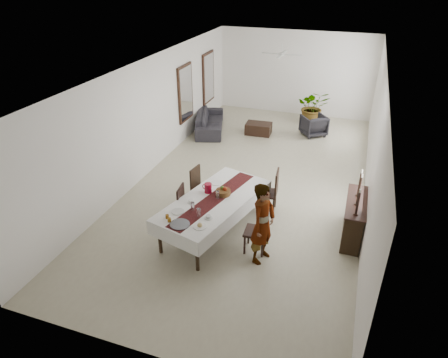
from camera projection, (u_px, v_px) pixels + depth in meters
floor at (252, 180)px, 11.25m from camera, size 6.00×12.00×0.00m
ceiling at (257, 65)px, 9.70m from camera, size 6.00×12.00×0.02m
wall_back at (295, 73)px, 15.44m from camera, size 6.00×0.02×3.20m
wall_front at (140, 278)px, 5.51m from camera, size 6.00×0.02×3.20m
wall_left at (153, 114)px, 11.33m from camera, size 0.02×12.00×3.20m
wall_right at (375, 142)px, 9.62m from camera, size 0.02×12.00×3.20m
dining_table_top at (214, 201)px, 8.77m from camera, size 1.77×2.87×0.06m
table_leg_fl at (160, 237)px, 8.29m from camera, size 0.10×0.10×0.78m
table_leg_fr at (197, 255)px, 7.81m from camera, size 0.10×0.10×0.78m
table_leg_bl at (227, 187)px, 10.14m from camera, size 0.10×0.10×0.78m
table_leg_br at (261, 198)px, 9.65m from camera, size 0.10×0.10×0.78m
tablecloth_top at (214, 199)px, 8.76m from camera, size 2.01×3.12×0.01m
tablecloth_drape_left at (191, 197)px, 9.15m from camera, size 0.75×2.78×0.33m
tablecloth_drape_right at (239, 215)px, 8.51m from camera, size 0.75×2.78×0.33m
tablecloth_drape_near at (172, 238)px, 7.79m from camera, size 1.27×0.35×0.33m
tablecloth_drape_far at (247, 180)px, 9.87m from camera, size 1.27×0.35×0.33m
table_runner at (214, 199)px, 8.75m from camera, size 1.10×2.79×0.00m
red_pitcher at (208, 188)px, 8.96m from camera, size 0.20×0.20×0.22m
pitcher_handle at (205, 187)px, 9.00m from camera, size 0.13×0.06×0.13m
wine_glass_near at (199, 213)px, 8.11m from camera, size 0.08×0.08×0.19m
wine_glass_mid at (193, 206)px, 8.32m from camera, size 0.08×0.08×0.19m
wine_glass_far at (217, 195)px, 8.72m from camera, size 0.08×0.08×0.19m
teacup_right at (208, 217)px, 8.09m from camera, size 0.10×0.10×0.07m
saucer_right at (208, 218)px, 8.10m from camera, size 0.17×0.17×0.01m
teacup_left at (191, 201)px, 8.62m from camera, size 0.10×0.10×0.07m
saucer_left at (191, 202)px, 8.63m from camera, size 0.17×0.17×0.01m
plate_near_right at (200, 226)px, 7.84m from camera, size 0.27×0.27×0.02m
bread_near_right at (200, 225)px, 7.82m from camera, size 0.10×0.10×0.10m
plate_near_left at (178, 211)px, 8.31m from camera, size 0.27×0.27×0.02m
plate_far_left at (217, 183)px, 9.37m from camera, size 0.27×0.27×0.02m
serving_tray at (180, 224)px, 7.90m from camera, size 0.40×0.40×0.02m
jam_jar_a at (169, 220)px, 7.98m from camera, size 0.07×0.07×0.08m
jam_jar_b at (167, 217)px, 8.08m from camera, size 0.07×0.07×0.08m
fruit_basket at (223, 192)px, 8.90m from camera, size 0.33×0.33×0.11m
fruit_red at (225, 189)px, 8.86m from camera, size 0.10×0.10×0.10m
fruit_green at (222, 188)px, 8.91m from camera, size 0.09×0.09×0.09m
chair_right_near_seat at (256, 232)px, 8.32m from camera, size 0.48×0.48×0.05m
chair_right_near_leg_fl at (262, 248)px, 8.24m from camera, size 0.05×0.05×0.45m
chair_right_near_leg_fr at (266, 238)px, 8.56m from camera, size 0.05×0.05×0.45m
chair_right_near_leg_bl at (245, 245)px, 8.33m from camera, size 0.05×0.05×0.45m
chair_right_near_leg_br at (249, 235)px, 8.65m from camera, size 0.05×0.05×0.45m
chair_right_near_back at (266, 221)px, 8.12m from camera, size 0.07×0.46×0.58m
chair_right_far_seat at (267, 193)px, 9.67m from camera, size 0.51×0.51×0.05m
chair_right_far_leg_fl at (273, 207)px, 9.60m from camera, size 0.05×0.05×0.46m
chair_right_far_leg_fr at (275, 199)px, 9.92m from camera, size 0.05×0.05×0.46m
chair_right_far_leg_bl at (258, 205)px, 9.67m from camera, size 0.05×0.05×0.46m
chair_right_far_leg_br at (260, 197)px, 10.00m from camera, size 0.05×0.05×0.46m
chair_right_far_back at (277, 183)px, 9.48m from camera, size 0.09×0.47×0.60m
chair_left_near_seat at (190, 210)px, 9.05m from camera, size 0.49×0.49×0.05m
chair_left_near_leg_fl at (185, 214)px, 9.36m from camera, size 0.05×0.05×0.44m
chair_left_near_leg_fr at (180, 223)px, 9.04m from camera, size 0.05×0.05×0.44m
chair_left_near_leg_bl at (200, 216)px, 9.29m from camera, size 0.05×0.05×0.44m
chair_left_near_leg_br at (196, 225)px, 8.97m from camera, size 0.05×0.05×0.44m
chair_left_near_back at (181, 198)px, 8.94m from camera, size 0.09×0.45×0.57m
chair_left_far_seat at (203, 190)px, 9.86m from camera, size 0.50×0.50×0.05m
chair_left_far_leg_fl at (200, 193)px, 10.19m from camera, size 0.05×0.05×0.44m
chair_left_far_leg_fr at (193, 200)px, 9.91m from camera, size 0.05×0.05×0.44m
chair_left_far_leg_bl at (213, 197)px, 10.04m from camera, size 0.05×0.05×0.44m
chair_left_far_leg_br at (205, 204)px, 9.76m from camera, size 0.05×0.05×0.44m
chair_left_far_back at (195, 178)px, 9.80m from camera, size 0.11×0.44×0.56m
woman at (263, 224)px, 7.88m from camera, size 0.59×0.74×1.75m
sideboard_body at (354, 219)px, 8.79m from camera, size 0.39×1.46×0.88m
sideboard_top at (357, 202)px, 8.57m from camera, size 0.43×1.52×0.03m
candlestick_near_base at (356, 214)px, 8.11m from camera, size 0.10×0.10×0.03m
candlestick_near_shaft at (358, 203)px, 7.99m from camera, size 0.05×0.05×0.49m
candlestick_near_candle at (360, 191)px, 7.85m from camera, size 0.04×0.04×0.08m
candlestick_mid_base at (357, 204)px, 8.43m from camera, size 0.10×0.10×0.03m
candlestick_mid_shaft at (359, 191)px, 8.27m from camera, size 0.05×0.05×0.63m
candlestick_mid_candle at (362, 176)px, 8.10m from camera, size 0.04×0.04×0.08m
candlestick_far_base at (358, 195)px, 8.76m from camera, size 0.10×0.10×0.03m
candlestick_far_shaft at (360, 184)px, 8.62m from camera, size 0.05×0.05×0.54m
candlestick_far_candle at (362, 171)px, 8.47m from camera, size 0.04×0.04×0.08m
sofa at (210, 121)px, 14.41m from camera, size 1.56×2.47×0.67m
armchair at (314, 125)px, 14.00m from camera, size 1.09×1.09×0.72m
coffee_table at (258, 129)px, 14.16m from camera, size 0.92×0.64×0.39m
potted_plant at (313, 107)px, 14.91m from camera, size 1.35×1.23×1.28m
mirror_frame_near at (185, 93)px, 13.14m from camera, size 0.06×1.05×1.85m
mirror_glass_near at (186, 93)px, 13.13m from camera, size 0.01×0.90×1.70m
mirror_frame_far at (208, 78)px, 14.88m from camera, size 0.06×1.05×1.85m
mirror_glass_far at (209, 78)px, 14.87m from camera, size 0.01×0.90×1.70m
fan_rod at (282, 47)px, 12.24m from camera, size 0.04×0.04×0.20m
fan_hub at (282, 54)px, 12.33m from camera, size 0.16×0.16×0.08m
fan_blade_n at (284, 52)px, 12.62m from camera, size 0.10×0.55×0.01m
fan_blade_s at (279, 56)px, 12.04m from camera, size 0.10×0.55×0.01m
fan_blade_e at (293, 55)px, 12.23m from camera, size 0.55×0.10×0.01m
fan_blade_w at (271, 53)px, 12.43m from camera, size 0.55×0.10×0.01m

